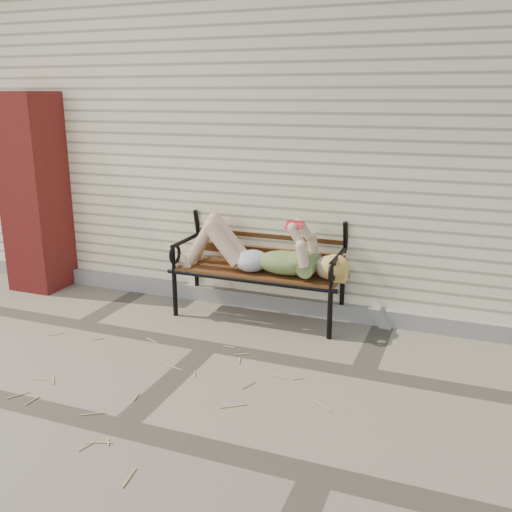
% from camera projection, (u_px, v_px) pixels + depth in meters
% --- Properties ---
extents(ground, '(80.00, 80.00, 0.00)m').
position_uv_depth(ground, '(209.00, 347.00, 4.61)').
color(ground, '#786E5D').
rests_on(ground, ground).
extents(house_wall, '(8.00, 4.00, 3.00)m').
position_uv_depth(house_wall, '(314.00, 135.00, 6.90)').
color(house_wall, '#F6ECC0').
rests_on(house_wall, ground).
extents(foundation_strip, '(8.00, 0.10, 0.15)m').
position_uv_depth(foundation_strip, '(253.00, 299.00, 5.46)').
color(foundation_strip, '#9B978C').
rests_on(foundation_strip, ground).
extents(brick_pillar, '(0.50, 0.50, 2.00)m').
position_uv_depth(brick_pillar, '(35.00, 193.00, 5.81)').
color(brick_pillar, '#A42A25').
rests_on(brick_pillar, ground).
extents(garden_bench, '(1.65, 0.66, 1.07)m').
position_uv_depth(garden_bench, '(262.00, 252.00, 5.15)').
color(garden_bench, black).
rests_on(garden_bench, ground).
extents(reading_woman, '(1.56, 0.35, 0.49)m').
position_uv_depth(reading_woman, '(258.00, 252.00, 5.02)').
color(reading_woman, '#0A3349').
rests_on(reading_woman, ground).
extents(straw_scatter, '(2.95, 1.73, 0.01)m').
position_uv_depth(straw_scatter, '(134.00, 390.00, 3.92)').
color(straw_scatter, tan).
rests_on(straw_scatter, ground).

